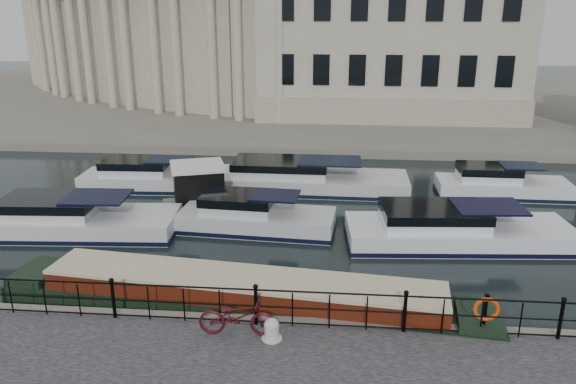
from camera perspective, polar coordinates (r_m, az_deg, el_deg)
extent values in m
plane|color=black|center=(18.07, -2.18, -11.03)|extent=(160.00, 160.00, 0.00)
cube|color=#6B665B|center=(55.34, 2.92, 9.27)|extent=(120.00, 42.00, 0.55)
cylinder|color=black|center=(16.60, -17.32, -10.42)|extent=(0.10, 0.10, 1.10)
sphere|color=black|center=(16.33, -17.52, -8.56)|extent=(0.14, 0.14, 0.14)
cylinder|color=black|center=(15.58, -3.29, -11.52)|extent=(0.10, 0.10, 1.10)
sphere|color=black|center=(15.30, -3.33, -9.56)|extent=(0.14, 0.14, 0.14)
cylinder|color=black|center=(15.57, 11.78, -11.95)|extent=(0.10, 0.10, 1.10)
sphere|color=black|center=(15.28, 11.92, -10.00)|extent=(0.14, 0.14, 0.14)
cylinder|color=black|center=(16.55, 25.96, -11.62)|extent=(0.10, 0.10, 1.10)
sphere|color=black|center=(16.27, 26.25, -9.77)|extent=(0.14, 0.14, 0.14)
cylinder|color=black|center=(15.34, -3.32, -9.89)|extent=(24.00, 0.05, 0.05)
cylinder|color=black|center=(15.58, -3.29, -11.52)|extent=(24.00, 0.04, 0.04)
cylinder|color=black|center=(15.82, -3.25, -13.00)|extent=(24.00, 0.04, 0.04)
cube|color=#ADA38C|center=(48.81, 10.12, 16.42)|extent=(20.00, 14.00, 14.00)
cube|color=#9E937F|center=(49.33, 9.74, 9.45)|extent=(20.30, 14.30, 2.00)
cube|color=#ADA38C|center=(45.07, -1.86, 14.65)|extent=(5.73, 4.06, 11.00)
cylinder|color=#ADA38C|center=(42.15, -0.88, 13.60)|extent=(0.70, 0.70, 9.80)
cylinder|color=#ADA38C|center=(43.30, -5.12, 13.65)|extent=(0.70, 0.70, 9.80)
cube|color=#ADA38C|center=(47.31, -7.82, 14.66)|extent=(5.90, 4.56, 11.00)
cylinder|color=#ADA38C|center=(44.30, -7.74, 13.66)|extent=(0.70, 0.70, 9.80)
cylinder|color=#ADA38C|center=(46.12, -11.30, 13.65)|extent=(0.70, 0.70, 9.80)
cube|color=#ADA38C|center=(50.47, -12.75, 14.61)|extent=(5.99, 4.99, 11.00)
cylinder|color=#ADA38C|center=(47.53, -13.42, 13.64)|extent=(0.70, 0.70, 9.80)
cylinder|color=#ADA38C|center=(49.88, -16.20, 13.62)|extent=(0.70, 0.70, 9.80)
cube|color=#ADA38C|center=(54.36, -16.58, 14.54)|extent=(5.99, 5.36, 11.00)
cylinder|color=#ADA38C|center=(51.58, -17.79, 13.60)|extent=(0.70, 0.70, 9.80)
cylinder|color=#ADA38C|center=(54.31, -19.82, 13.59)|extent=(0.70, 0.70, 9.80)
cube|color=#ADA38C|center=(58.78, -19.36, 14.50)|extent=(5.91, 5.64, 11.00)
cylinder|color=#ADA38C|center=(56.23, -20.94, 13.59)|extent=(0.70, 0.70, 9.80)
cylinder|color=#ADA38C|center=(59.23, -22.30, 13.62)|extent=(0.70, 0.70, 9.80)
cube|color=#ADA38C|center=(63.56, -21.23, 14.51)|extent=(5.74, 5.85, 11.00)
cylinder|color=#ADA38C|center=(61.29, -23.02, 13.64)|extent=(0.70, 0.70, 9.80)
cylinder|color=#ADA38C|center=(64.45, -23.85, 13.70)|extent=(0.70, 0.70, 9.80)
cube|color=#ADA38C|center=(68.57, -22.32, 14.57)|extent=(5.49, 5.97, 11.00)
cylinder|color=#ADA38C|center=(66.60, -24.24, 13.74)|extent=(0.70, 0.70, 9.80)
cylinder|color=#ADA38C|center=(69.85, -24.62, 13.83)|extent=(0.70, 0.70, 9.80)
cube|color=#ADA38C|center=(73.70, -22.78, 14.67)|extent=(5.16, 6.00, 11.00)
cylinder|color=#ADA38C|center=(72.03, -24.75, 13.90)|extent=(0.70, 0.70, 9.80)
cylinder|color=#ADA38C|center=(75.31, -24.78, 14.01)|extent=(0.70, 0.70, 9.80)
cube|color=#ADA38C|center=(78.85, -22.71, 14.82)|extent=(4.76, 5.95, 11.00)
cylinder|color=#ADA38C|center=(77.49, -24.69, 14.10)|extent=(0.70, 0.70, 9.80)
cylinder|color=#ADA38C|center=(80.75, -24.44, 14.23)|extent=(0.70, 0.70, 9.80)
imported|color=#470C17|center=(15.18, -5.17, -12.48)|extent=(2.08, 0.78, 1.08)
cylinder|color=beige|center=(15.12, -1.66, -14.05)|extent=(0.38, 0.38, 0.40)
sphere|color=beige|center=(15.01, -1.67, -13.40)|extent=(0.40, 0.40, 0.40)
cylinder|color=beige|center=(15.22, -1.65, -14.63)|extent=(0.54, 0.54, 0.04)
cylinder|color=black|center=(16.09, 19.37, -11.60)|extent=(0.09, 0.09, 1.10)
cube|color=black|center=(15.84, 19.58, -9.87)|extent=(0.11, 0.11, 0.07)
torus|color=#F0410C|center=(15.94, 19.51, -11.17)|extent=(0.69, 0.11, 0.69)
cube|color=black|center=(17.51, -4.64, -11.73)|extent=(15.22, 3.67, 0.91)
cube|color=#50180B|center=(17.19, -4.69, -9.85)|extent=(12.19, 3.04, 0.70)
cube|color=beige|center=(17.01, -4.73, -8.67)|extent=(12.20, 3.10, 0.10)
cube|color=#6B665B|center=(26.18, -8.97, -1.61)|extent=(3.91, 3.57, 0.27)
cube|color=black|center=(25.85, -9.09, 0.58)|extent=(2.72, 2.72, 1.93)
cube|color=white|center=(25.58, -9.19, 2.61)|extent=(2.99, 2.99, 0.13)
cube|color=silver|center=(24.76, -20.67, -3.41)|extent=(8.38, 3.43, 1.20)
cube|color=black|center=(24.79, -20.65, -3.58)|extent=(8.46, 3.46, 0.18)
cube|color=silver|center=(24.87, -22.99, -1.51)|extent=(3.84, 2.62, 0.90)
cube|color=black|center=(23.96, -18.84, -0.48)|extent=(2.59, 2.19, 0.08)
cube|color=silver|center=(23.48, -3.18, -3.38)|extent=(6.57, 2.87, 1.20)
cube|color=black|center=(23.51, -3.17, -3.56)|extent=(6.63, 2.90, 0.18)
cube|color=silver|center=(23.35, -5.05, -1.31)|extent=(3.02, 2.17, 0.90)
cube|color=black|center=(22.86, -1.35, -0.35)|extent=(2.04, 1.81, 0.08)
cube|color=white|center=(23.08, 16.89, -4.56)|extent=(8.86, 3.56, 1.20)
cube|color=black|center=(23.11, 16.87, -4.74)|extent=(8.95, 3.59, 0.18)
cube|color=white|center=(22.51, 14.54, -2.61)|extent=(4.07, 2.68, 0.90)
cube|color=black|center=(22.93, 19.69, -1.39)|extent=(2.75, 2.23, 0.08)
cube|color=silver|center=(29.57, -13.45, 0.73)|extent=(7.31, 2.58, 1.20)
cube|color=black|center=(29.59, -13.44, 0.58)|extent=(7.38, 2.60, 0.18)
cube|color=silver|center=(29.59, -15.18, 2.32)|extent=(3.32, 2.02, 0.90)
cube|color=black|center=(28.97, -11.99, 3.25)|extent=(2.23, 1.70, 0.08)
cube|color=silver|center=(28.60, 1.72, 0.64)|extent=(10.37, 3.25, 1.20)
cube|color=black|center=(28.62, 1.72, 0.49)|extent=(10.48, 3.28, 0.18)
cube|color=silver|center=(28.47, -0.75, 2.35)|extent=(4.69, 2.60, 0.90)
cube|color=black|center=(28.16, 4.26, 3.18)|extent=(3.13, 2.21, 0.08)
cube|color=white|center=(29.60, 20.90, 0.03)|extent=(6.32, 2.26, 1.20)
cube|color=black|center=(29.62, 20.88, -0.12)|extent=(6.38, 2.29, 0.18)
cube|color=white|center=(29.17, 19.66, 1.66)|extent=(2.85, 1.83, 0.90)
cube|color=black|center=(29.45, 22.61, 2.48)|extent=(1.90, 1.56, 0.08)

